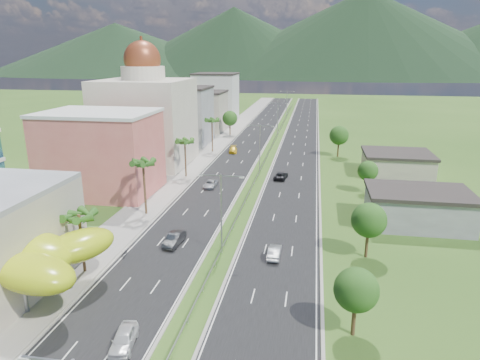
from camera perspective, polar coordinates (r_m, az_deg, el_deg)
The scene contains 34 objects.
ground at distance 49.97m, azimuth -4.93°, elevation -14.60°, with size 500.00×500.00×0.00m, color #2D5119.
road_left at distance 135.11m, azimuth 1.60°, elevation 5.50°, with size 11.00×260.00×0.04m, color black.
road_right at distance 133.85m, azimuth 8.00°, elevation 5.24°, with size 11.00×260.00×0.04m, color black.
sidewalk_left at distance 136.75m, azimuth -2.36°, elevation 5.65°, with size 7.00×260.00×0.12m, color gray.
median_guardrail at distance 116.59m, azimuth 3.99°, elevation 4.00°, with size 0.10×216.06×0.76m.
streetlight_median_b at distance 55.86m, azimuth -2.52°, elevation -3.41°, with size 6.04×0.25×11.00m.
streetlight_median_c at distance 93.94m, azimuth 2.66°, elevation 4.80°, with size 6.04×0.25×11.00m.
streetlight_median_d at distance 138.08m, azimuth 5.04°, elevation 8.52°, with size 6.04×0.25×11.00m.
streetlight_median_e at distance 182.64m, azimuth 6.28°, elevation 10.42°, with size 6.04×0.25×11.00m.
lime_canopy at distance 52.95m, azimuth -27.96°, elevation -8.65°, with size 18.00×15.00×7.40m.
pink_shophouse at distance 85.17m, azimuth -18.02°, elevation 3.30°, with size 20.00×15.00×15.00m, color #CF5C55.
domed_building at distance 105.01m, azimuth -12.44°, elevation 8.23°, with size 20.00×20.00×28.70m.
midrise_grey at distance 128.44m, azimuth -7.76°, elevation 8.40°, with size 16.00×15.00×16.00m, color gray.
midrise_beige at distance 149.58m, azimuth -5.21°, elevation 9.03°, with size 16.00×15.00×13.00m, color #A69989.
midrise_white at distance 171.48m, azimuth -3.23°, elevation 10.86°, with size 16.00×15.00×18.00m, color silver.
shed_near at distance 72.20m, azimuth 22.60°, elevation -3.62°, with size 15.00×10.00×5.00m, color gray.
shed_far at distance 100.87m, azimuth 20.17°, elevation 1.96°, with size 14.00×12.00×4.40m, color #A69989.
palm_tree_b at distance 54.26m, azimuth -20.67°, elevation -4.77°, with size 3.60×3.60×8.10m.
palm_tree_c at distance 70.88m, azimuth -12.79°, elevation 1.99°, with size 3.60×3.60×9.60m.
palm_tree_d at distance 92.19m, azimuth -7.37°, elevation 4.96°, with size 3.60×3.60×8.60m.
palm_tree_e at distance 115.81m, azimuth -3.76°, elevation 7.79°, with size 3.60×3.60×9.40m.
leafy_tree_lfar at distance 140.37m, azimuth -1.35°, elevation 8.22°, with size 4.90×4.90×8.05m.
leafy_tree_ra at distance 42.18m, azimuth 15.24°, elevation -13.98°, with size 4.20×4.20×6.90m.
leafy_tree_rb at distance 57.64m, azimuth 16.82°, elevation -5.17°, with size 4.55×4.55×7.47m.
leafy_tree_rc at distance 84.73m, azimuth 16.69°, elevation 1.17°, with size 3.85×3.85×6.33m.
leafy_tree_rd at distance 113.30m, azimuth 13.07°, elevation 5.81°, with size 4.90×4.90×8.05m.
mountain_ridge at distance 494.37m, azimuth 15.84°, elevation 12.90°, with size 860.00×140.00×90.00m, color black, non-canonical shape.
car_white_near_left at distance 42.79m, azimuth -15.24°, elevation -19.75°, with size 1.93×4.79×1.63m, color silver.
car_dark_left at distance 61.02m, azimuth -8.75°, elevation -7.79°, with size 1.75×5.01×1.65m, color black.
car_silver_mid_left at distance 85.72m, azimuth -3.97°, elevation -0.54°, with size 2.23×4.83×1.34m, color #A2A5AA.
car_yellow_far_left at distance 116.08m, azimuth -0.93°, elevation 4.08°, with size 2.15×5.29×1.53m, color gold.
car_silver_right at distance 57.05m, azimuth 4.61°, elevation -9.53°, with size 1.56×4.48×1.48m, color #999BA0.
car_dark_far_right at distance 91.69m, azimuth 5.48°, elevation 0.59°, with size 2.36×5.11×1.42m, color black.
motorcycle at distance 58.98m, azimuth -15.10°, elevation -9.32°, with size 0.57×1.87×1.20m, color black.
Camera 1 is at (11.35, -41.29, 25.75)m, focal length 32.00 mm.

